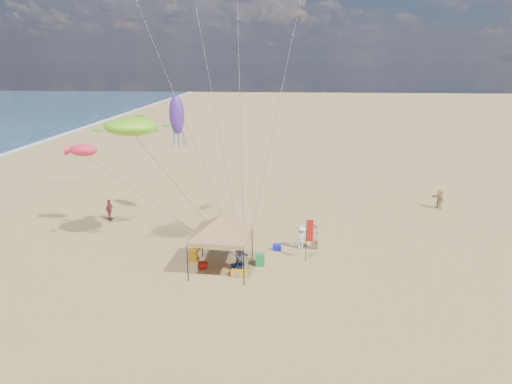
{
  "coord_description": "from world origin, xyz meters",
  "views": [
    {
      "loc": [
        1.96,
        -22.71,
        12.0
      ],
      "look_at": [
        0.0,
        3.0,
        4.0
      ],
      "focal_mm": 30.29,
      "sensor_mm": 36.0,
      "label": 1
    }
  ],
  "objects_px": {
    "person_near_a": "(314,236)",
    "chair_yellow": "(193,255)",
    "cooler_blue": "(277,247)",
    "canopy_tent": "(221,218)",
    "beach_cart": "(239,273)",
    "feather_flag": "(309,233)",
    "person_far_c": "(439,199)",
    "person_near_b": "(241,257)",
    "person_near_c": "(301,237)",
    "cooler_red": "(203,265)",
    "chair_green": "(260,260)",
    "person_far_a": "(109,209)"
  },
  "relations": [
    {
      "from": "person_near_a",
      "to": "cooler_red",
      "type": "bearing_deg",
      "value": -9.45
    },
    {
      "from": "chair_green",
      "to": "chair_yellow",
      "type": "height_order",
      "value": "same"
    },
    {
      "from": "person_near_a",
      "to": "person_far_c",
      "type": "bearing_deg",
      "value": -175.46
    },
    {
      "from": "cooler_red",
      "to": "person_far_c",
      "type": "xyz_separation_m",
      "value": [
        17.53,
        12.05,
        0.65
      ]
    },
    {
      "from": "feather_flag",
      "to": "chair_green",
      "type": "height_order",
      "value": "feather_flag"
    },
    {
      "from": "feather_flag",
      "to": "cooler_blue",
      "type": "height_order",
      "value": "feather_flag"
    },
    {
      "from": "cooler_blue",
      "to": "chair_green",
      "type": "bearing_deg",
      "value": -112.64
    },
    {
      "from": "chair_green",
      "to": "person_near_b",
      "type": "distance_m",
      "value": 1.44
    },
    {
      "from": "person_near_c",
      "to": "person_far_a",
      "type": "bearing_deg",
      "value": -16.25
    },
    {
      "from": "canopy_tent",
      "to": "person_near_a",
      "type": "xyz_separation_m",
      "value": [
        5.58,
        3.38,
        -2.36
      ]
    },
    {
      "from": "cooler_red",
      "to": "person_near_b",
      "type": "distance_m",
      "value": 2.43
    },
    {
      "from": "cooler_blue",
      "to": "chair_yellow",
      "type": "xyz_separation_m",
      "value": [
        -5.13,
        -1.96,
        0.16
      ]
    },
    {
      "from": "canopy_tent",
      "to": "chair_green",
      "type": "bearing_deg",
      "value": 19.94
    },
    {
      "from": "chair_green",
      "to": "beach_cart",
      "type": "bearing_deg",
      "value": -128.16
    },
    {
      "from": "chair_green",
      "to": "person_near_a",
      "type": "bearing_deg",
      "value": 37.43
    },
    {
      "from": "person_near_a",
      "to": "person_far_a",
      "type": "distance_m",
      "value": 16.12
    },
    {
      "from": "chair_green",
      "to": "person_near_b",
      "type": "relative_size",
      "value": 0.39
    },
    {
      "from": "feather_flag",
      "to": "person_far_c",
      "type": "height_order",
      "value": "feather_flag"
    },
    {
      "from": "canopy_tent",
      "to": "person_near_c",
      "type": "bearing_deg",
      "value": 35.3
    },
    {
      "from": "cooler_blue",
      "to": "person_far_c",
      "type": "relative_size",
      "value": 0.32
    },
    {
      "from": "person_far_a",
      "to": "person_near_b",
      "type": "bearing_deg",
      "value": -118.06
    },
    {
      "from": "feather_flag",
      "to": "person_near_c",
      "type": "xyz_separation_m",
      "value": [
        -0.4,
        1.73,
        -1.04
      ]
    },
    {
      "from": "beach_cart",
      "to": "cooler_red",
      "type": "bearing_deg",
      "value": 160.71
    },
    {
      "from": "cooler_red",
      "to": "person_far_a",
      "type": "height_order",
      "value": "person_far_a"
    },
    {
      "from": "person_near_c",
      "to": "cooler_blue",
      "type": "bearing_deg",
      "value": 10.37
    },
    {
      "from": "canopy_tent",
      "to": "person_near_c",
      "type": "distance_m",
      "value": 6.3
    },
    {
      "from": "person_near_a",
      "to": "chair_yellow",
      "type": "bearing_deg",
      "value": -18.12
    },
    {
      "from": "beach_cart",
      "to": "chair_green",
      "type": "bearing_deg",
      "value": 51.84
    },
    {
      "from": "person_near_c",
      "to": "person_far_c",
      "type": "distance_m",
      "value": 14.63
    },
    {
      "from": "canopy_tent",
      "to": "beach_cart",
      "type": "xyz_separation_m",
      "value": [
        1.09,
        -0.63,
        -3.09
      ]
    },
    {
      "from": "cooler_blue",
      "to": "beach_cart",
      "type": "relative_size",
      "value": 0.6
    },
    {
      "from": "person_near_c",
      "to": "person_far_a",
      "type": "xyz_separation_m",
      "value": [
        -14.68,
        4.37,
        0.01
      ]
    },
    {
      "from": "feather_flag",
      "to": "beach_cart",
      "type": "xyz_separation_m",
      "value": [
        -4.04,
        -2.24,
        -1.65
      ]
    },
    {
      "from": "person_near_b",
      "to": "chair_green",
      "type": "bearing_deg",
      "value": 13.24
    },
    {
      "from": "feather_flag",
      "to": "chair_yellow",
      "type": "relative_size",
      "value": 3.94
    },
    {
      "from": "chair_green",
      "to": "person_far_a",
      "type": "bearing_deg",
      "value": 150.41
    },
    {
      "from": "feather_flag",
      "to": "cooler_blue",
      "type": "xyz_separation_m",
      "value": [
        -1.97,
        1.45,
        -1.66
      ]
    },
    {
      "from": "canopy_tent",
      "to": "person_near_a",
      "type": "bearing_deg",
      "value": 31.19
    },
    {
      "from": "canopy_tent",
      "to": "person_near_a",
      "type": "height_order",
      "value": "canopy_tent"
    },
    {
      "from": "cooler_blue",
      "to": "canopy_tent",
      "type": "bearing_deg",
      "value": -135.84
    },
    {
      "from": "beach_cart",
      "to": "person_near_c",
      "type": "distance_m",
      "value": 5.42
    },
    {
      "from": "cooler_blue",
      "to": "person_near_a",
      "type": "bearing_deg",
      "value": 7.26
    },
    {
      "from": "cooler_red",
      "to": "person_near_a",
      "type": "bearing_deg",
      "value": 25.4
    },
    {
      "from": "feather_flag",
      "to": "person_far_c",
      "type": "relative_size",
      "value": 1.64
    },
    {
      "from": "person_far_a",
      "to": "cooler_blue",
      "type": "bearing_deg",
      "value": -102.78
    },
    {
      "from": "cooler_red",
      "to": "person_far_c",
      "type": "bearing_deg",
      "value": 34.51
    },
    {
      "from": "person_near_b",
      "to": "person_far_a",
      "type": "xyz_separation_m",
      "value": [
        -11.1,
        7.71,
        -0.07
      ]
    },
    {
      "from": "person_near_b",
      "to": "person_near_c",
      "type": "relative_size",
      "value": 1.1
    },
    {
      "from": "person_near_c",
      "to": "canopy_tent",
      "type": "bearing_deg",
      "value": 35.63
    },
    {
      "from": "beach_cart",
      "to": "person_far_c",
      "type": "relative_size",
      "value": 0.53
    }
  ]
}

